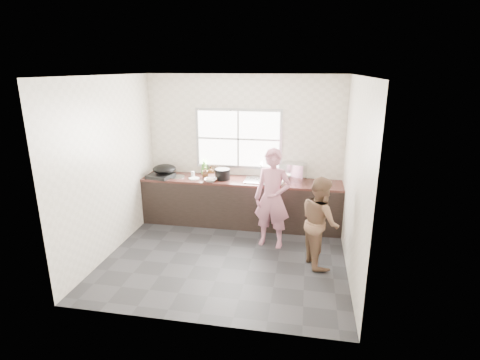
% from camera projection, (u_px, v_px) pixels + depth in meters
% --- Properties ---
extents(floor, '(3.60, 3.20, 0.01)m').
position_uv_depth(floor, '(226.00, 257.00, 5.78)').
color(floor, '#262629').
rests_on(floor, ground).
extents(ceiling, '(3.60, 3.20, 0.01)m').
position_uv_depth(ceiling, '(224.00, 75.00, 5.00)').
color(ceiling, silver).
rests_on(ceiling, wall_back).
extents(wall_back, '(3.60, 0.01, 2.70)m').
position_uv_depth(wall_back, '(244.00, 150.00, 6.90)').
color(wall_back, beige).
rests_on(wall_back, ground).
extents(wall_left, '(0.01, 3.20, 2.70)m').
position_uv_depth(wall_left, '(110.00, 167.00, 5.70)').
color(wall_left, silver).
rests_on(wall_left, ground).
extents(wall_right, '(0.01, 3.20, 2.70)m').
position_uv_depth(wall_right, '(355.00, 179.00, 5.08)').
color(wall_right, beige).
rests_on(wall_right, ground).
extents(wall_front, '(3.60, 0.01, 2.70)m').
position_uv_depth(wall_front, '(192.00, 213.00, 3.88)').
color(wall_front, beige).
rests_on(wall_front, ground).
extents(cabinet, '(3.60, 0.62, 0.82)m').
position_uv_depth(cabinet, '(241.00, 203.00, 6.88)').
color(cabinet, black).
rests_on(cabinet, floor).
extents(countertop, '(3.60, 0.64, 0.04)m').
position_uv_depth(countertop, '(241.00, 181.00, 6.75)').
color(countertop, '#3C1E18').
rests_on(countertop, cabinet).
extents(sink, '(0.55, 0.45, 0.02)m').
position_uv_depth(sink, '(260.00, 180.00, 6.69)').
color(sink, silver).
rests_on(sink, countertop).
extents(faucet, '(0.02, 0.02, 0.30)m').
position_uv_depth(faucet, '(262.00, 170.00, 6.83)').
color(faucet, silver).
rests_on(faucet, countertop).
extents(window_frame, '(1.60, 0.05, 1.10)m').
position_uv_depth(window_frame, '(238.00, 139.00, 6.85)').
color(window_frame, '#9EA0A5').
rests_on(window_frame, wall_back).
extents(window_glazing, '(1.50, 0.01, 1.00)m').
position_uv_depth(window_glazing, '(238.00, 139.00, 6.82)').
color(window_glazing, white).
rests_on(window_glazing, window_frame).
extents(woman, '(0.61, 0.46, 1.51)m').
position_uv_depth(woman, '(272.00, 202.00, 5.95)').
color(woman, '#C6768E').
rests_on(woman, floor).
extents(person_side, '(0.70, 0.79, 1.34)m').
position_uv_depth(person_side, '(320.00, 221.00, 5.40)').
color(person_side, brown).
rests_on(person_side, floor).
extents(cutting_board, '(0.45, 0.45, 0.04)m').
position_uv_depth(cutting_board, '(214.00, 177.00, 6.84)').
color(cutting_board, black).
rests_on(cutting_board, countertop).
extents(cleaver, '(0.21, 0.19, 0.01)m').
position_uv_depth(cleaver, '(221.00, 176.00, 6.85)').
color(cleaver, silver).
rests_on(cleaver, cutting_board).
extents(bowl_mince, '(0.24, 0.24, 0.06)m').
position_uv_depth(bowl_mince, '(210.00, 180.00, 6.63)').
color(bowl_mince, white).
rests_on(bowl_mince, countertop).
extents(bowl_crabs, '(0.23, 0.23, 0.05)m').
position_uv_depth(bowl_crabs, '(277.00, 183.00, 6.45)').
color(bowl_crabs, silver).
rests_on(bowl_crabs, countertop).
extents(bowl_held, '(0.24, 0.24, 0.07)m').
position_uv_depth(bowl_held, '(264.00, 183.00, 6.46)').
color(bowl_held, white).
rests_on(bowl_held, countertop).
extents(black_pot, '(0.32, 0.32, 0.19)m').
position_uv_depth(black_pot, '(222.00, 174.00, 6.74)').
color(black_pot, black).
rests_on(black_pot, countertop).
extents(plate_food, '(0.23, 0.23, 0.02)m').
position_uv_depth(plate_food, '(194.00, 178.00, 6.80)').
color(plate_food, white).
rests_on(plate_food, countertop).
extents(bottle_green, '(0.14, 0.14, 0.29)m').
position_uv_depth(bottle_green, '(204.00, 167.00, 7.05)').
color(bottle_green, '#4B922F').
rests_on(bottle_green, countertop).
extents(bottle_brown_tall, '(0.11, 0.11, 0.19)m').
position_uv_depth(bottle_brown_tall, '(205.00, 173.00, 6.82)').
color(bottle_brown_tall, '#482812').
rests_on(bottle_brown_tall, countertop).
extents(bottle_brown_short, '(0.15, 0.15, 0.15)m').
position_uv_depth(bottle_brown_short, '(211.00, 171.00, 7.05)').
color(bottle_brown_short, '#452811').
rests_on(bottle_brown_short, countertop).
extents(glass_jar, '(0.09, 0.09, 0.10)m').
position_uv_depth(glass_jar, '(193.00, 174.00, 6.94)').
color(glass_jar, white).
rests_on(glass_jar, countertop).
extents(burner, '(0.48, 0.48, 0.06)m').
position_uv_depth(burner, '(161.00, 176.00, 6.89)').
color(burner, black).
rests_on(burner, countertop).
extents(wok, '(0.48, 0.48, 0.16)m').
position_uv_depth(wok, '(164.00, 169.00, 6.92)').
color(wok, black).
rests_on(wok, burner).
extents(dish_rack, '(0.48, 0.39, 0.32)m').
position_uv_depth(dish_rack, '(293.00, 172.00, 6.67)').
color(dish_rack, '#BABDC1').
rests_on(dish_rack, countertop).
extents(pot_lid_left, '(0.34, 0.34, 0.01)m').
position_uv_depth(pot_lid_left, '(177.00, 177.00, 6.89)').
color(pot_lid_left, silver).
rests_on(pot_lid_left, countertop).
extents(pot_lid_right, '(0.28, 0.28, 0.01)m').
position_uv_depth(pot_lid_right, '(177.00, 177.00, 6.90)').
color(pot_lid_right, '#A2A6A9').
rests_on(pot_lid_right, countertop).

